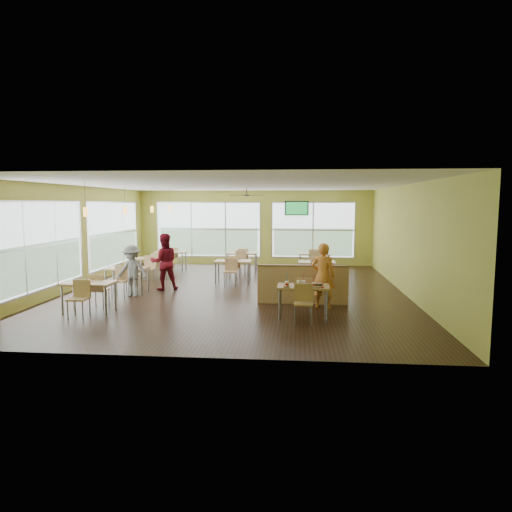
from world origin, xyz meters
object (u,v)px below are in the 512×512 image
at_px(main_table, 303,291).
at_px(food_basket, 319,284).
at_px(man_plaid, 323,276).
at_px(half_wall_divider, 303,284).

bearing_deg(main_table, food_basket, 13.85).
bearing_deg(main_table, man_plaid, 62.40).
bearing_deg(man_plaid, half_wall_divider, -29.40).
distance_m(half_wall_divider, man_plaid, 0.77).
distance_m(main_table, food_basket, 0.40).
height_order(half_wall_divider, man_plaid, man_plaid).
bearing_deg(half_wall_divider, food_basket, -75.36).
distance_m(half_wall_divider, food_basket, 1.43).
relative_size(half_wall_divider, man_plaid, 1.43).
height_order(main_table, food_basket, main_table).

